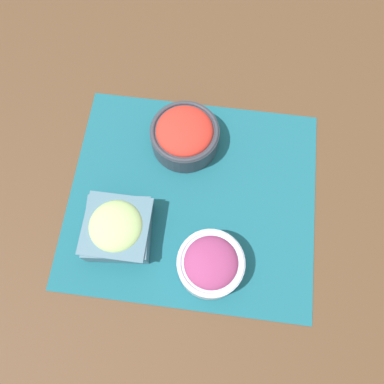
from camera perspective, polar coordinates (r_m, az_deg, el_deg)
ground_plane at (r=0.76m, az=-0.00°, el=-0.85°), size 3.00×3.00×0.00m
placemat at (r=0.76m, az=-0.00°, el=-0.80°), size 0.50×0.44×0.00m
cucumber_bowl at (r=0.72m, az=-11.31°, el=-5.39°), size 0.13×0.13×0.07m
tomato_bowl at (r=0.77m, az=-1.11°, el=8.74°), size 0.14×0.14×0.07m
onion_bowl at (r=0.69m, az=2.84°, el=-10.88°), size 0.12×0.12×0.07m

